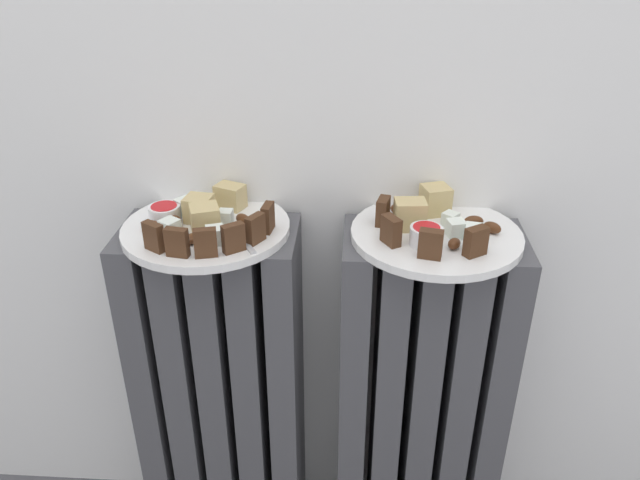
{
  "coord_description": "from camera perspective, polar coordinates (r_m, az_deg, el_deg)",
  "views": [
    {
      "loc": [
        0.05,
        -0.52,
        1.06
      ],
      "look_at": [
        0.0,
        0.28,
        0.64
      ],
      "focal_mm": 34.73,
      "sensor_mm": 36.0,
      "label": 1
    }
  ],
  "objects": [
    {
      "name": "turkish_delight_left_0",
      "position": [
        0.86,
        -9.62,
        0.44
      ],
      "size": [
        0.03,
        0.03,
        0.02
      ],
      "primitive_type": "cube",
      "rotation": [
        0.0,
        0.0,
        0.33
      ],
      "color": "white",
      "rests_on": "plate_left"
    },
    {
      "name": "radiator_right",
      "position": [
        1.1,
        9.07,
        -15.02
      ],
      "size": [
        0.28,
        0.15,
        0.64
      ],
      "color": "#47474C",
      "rests_on": "ground_plane"
    },
    {
      "name": "turkish_delight_right_2",
      "position": [
        0.88,
        14.0,
        0.6
      ],
      "size": [
        0.03,
        0.03,
        0.02
      ],
      "primitive_type": "cube",
      "rotation": [
        0.0,
        0.0,
        1.38
      ],
      "color": "white",
      "rests_on": "plate_right"
    },
    {
      "name": "radiator_left",
      "position": [
        1.12,
        -8.92,
        -14.3
      ],
      "size": [
        0.28,
        0.15,
        0.64
      ],
      "color": "#47474C",
      "rests_on": "ground_plane"
    },
    {
      "name": "medjool_date_left_0",
      "position": [
        0.93,
        -13.18,
        1.76
      ],
      "size": [
        0.03,
        0.02,
        0.02
      ],
      "primitive_type": "ellipsoid",
      "rotation": [
        0.0,
        0.0,
        2.6
      ],
      "color": "#4C2814",
      "rests_on": "plate_left"
    },
    {
      "name": "medjool_date_left_2",
      "position": [
        0.87,
        -11.8,
        0.09
      ],
      "size": [
        0.03,
        0.03,
        0.01
      ],
      "primitive_type": "ellipsoid",
      "rotation": [
        0.0,
        0.0,
        1.22
      ],
      "color": "#4C2814",
      "rests_on": "plate_left"
    },
    {
      "name": "dark_cake_slice_right_3",
      "position": [
        0.85,
        14.17,
        -0.14
      ],
      "size": [
        0.03,
        0.03,
        0.04
      ],
      "primitive_type": "cube",
      "rotation": [
        0.0,
        0.0,
        0.58
      ],
      "color": "#472B19",
      "rests_on": "plate_right"
    },
    {
      "name": "turkish_delight_left_2",
      "position": [
        0.92,
        -8.68,
        2.14
      ],
      "size": [
        0.02,
        0.02,
        0.02
      ],
      "primitive_type": "cube",
      "rotation": [
        0.0,
        0.0,
        1.54
      ],
      "color": "white",
      "rests_on": "plate_left"
    },
    {
      "name": "medjool_date_right_1",
      "position": [
        0.91,
        15.58,
        1.1
      ],
      "size": [
        0.03,
        0.03,
        0.02
      ],
      "primitive_type": "ellipsoid",
      "rotation": [
        0.0,
        0.0,
        2.5
      ],
      "color": "#4C2814",
      "rests_on": "plate_right"
    },
    {
      "name": "dark_cake_slice_left_1",
      "position": [
        0.84,
        -13.05,
        -0.22
      ],
      "size": [
        0.03,
        0.02,
        0.04
      ],
      "primitive_type": "cube",
      "rotation": [
        0.0,
        0.0,
        -0.17
      ],
      "color": "#472B19",
      "rests_on": "plate_left"
    },
    {
      "name": "fork",
      "position": [
        0.88,
        -7.43,
        0.38
      ],
      "size": [
        0.06,
        0.09,
        0.0
      ],
      "color": "#B7B7BC",
      "rests_on": "plate_left"
    },
    {
      "name": "medjool_date_left_1",
      "position": [
        0.91,
        -7.07,
        1.86
      ],
      "size": [
        0.03,
        0.03,
        0.02
      ],
      "primitive_type": "ellipsoid",
      "rotation": [
        0.0,
        0.0,
        2.36
      ],
      "color": "#4C2814",
      "rests_on": "plate_left"
    },
    {
      "name": "marble_cake_slice_left_2",
      "position": [
        0.93,
        -11.09,
        2.86
      ],
      "size": [
        0.04,
        0.04,
        0.04
      ],
      "primitive_type": "cube",
      "rotation": [
        0.0,
        0.0,
        -0.15
      ],
      "color": "tan",
      "rests_on": "plate_left"
    },
    {
      "name": "dark_cake_slice_left_0",
      "position": [
        0.86,
        -15.07,
        0.28
      ],
      "size": [
        0.03,
        0.03,
        0.04
      ],
      "primitive_type": "cube",
      "rotation": [
        0.0,
        0.0,
        -0.57
      ],
      "color": "#472B19",
      "rests_on": "plate_left"
    },
    {
      "name": "turkish_delight_right_0",
      "position": [
        0.92,
        11.91,
        1.9
      ],
      "size": [
        0.03,
        0.03,
        0.02
      ],
      "primitive_type": "cube",
      "rotation": [
        0.0,
        0.0,
        0.86
      ],
      "color": "white",
      "rests_on": "plate_right"
    },
    {
      "name": "turkish_delight_left_1",
      "position": [
        0.9,
        -13.66,
        1.12
      ],
      "size": [
        0.03,
        0.03,
        0.02
      ],
      "primitive_type": "cube",
      "rotation": [
        0.0,
        0.0,
        0.98
      ],
      "color": "white",
      "rests_on": "plate_left"
    },
    {
      "name": "plate_left",
      "position": [
        0.93,
        -10.43,
        1.06
      ],
      "size": [
        0.25,
        0.25,
        0.01
      ],
      "primitive_type": "cylinder",
      "color": "white",
      "rests_on": "radiator_left"
    },
    {
      "name": "marble_cake_slice_left_1",
      "position": [
        0.96,
        -8.27,
        3.99
      ],
      "size": [
        0.05,
        0.04,
        0.04
      ],
      "primitive_type": "cube",
      "rotation": [
        0.0,
        0.0,
        -0.39
      ],
      "color": "tan",
      "rests_on": "plate_left"
    },
    {
      "name": "dark_cake_slice_right_1",
      "position": [
        0.85,
        6.57,
        0.87
      ],
      "size": [
        0.03,
        0.03,
        0.04
      ],
      "primitive_type": "cube",
      "rotation": [
        0.0,
        0.0,
        -1.02
      ],
      "color": "#472B19",
      "rests_on": "plate_right"
    },
    {
      "name": "plate_right",
      "position": [
        0.91,
        10.63,
        0.47
      ],
      "size": [
        0.25,
        0.25,
        0.01
      ],
      "primitive_type": "cylinder",
      "color": "white",
      "rests_on": "radiator_right"
    },
    {
      "name": "marble_cake_slice_right_1",
      "position": [
        0.95,
        10.58,
        3.66
      ],
      "size": [
        0.05,
        0.05,
        0.04
      ],
      "primitive_type": "cube",
      "rotation": [
        0.0,
        0.0,
        0.31
      ],
      "color": "tan",
      "rests_on": "plate_right"
    },
    {
      "name": "medjool_date_right_2",
      "position": [
        0.93,
        13.97,
        1.68
      ],
      "size": [
        0.03,
        0.02,
        0.02
      ],
      "primitive_type": "ellipsoid",
      "rotation": [
        0.0,
        0.0,
        0.08
      ],
      "color": "#4C2814",
      "rests_on": "plate_right"
    },
    {
      "name": "medjool_date_right_0",
      "position": [
        0.86,
        12.26,
        -0.34
      ],
      "size": [
        0.03,
        0.03,
        0.01
      ],
      "primitive_type": "ellipsoid",
      "rotation": [
        0.0,
        0.0,
        1.06
      ],
      "color": "#4C2814",
      "rests_on": "plate_right"
    },
    {
      "name": "marble_cake_slice_right_0",
      "position": [
        0.9,
        8.28,
        2.34
      ],
      "size": [
        0.05,
        0.04,
        0.04
      ],
      "primitive_type": "cube",
      "rotation": [
        0.0,
        0.0,
        0.08
      ],
      "color": "tan",
      "rests_on": "plate_right"
    },
    {
      "name": "jam_bowl_right",
      "position": [
        0.86,
        9.73,
        0.5
      ],
      "size": [
        0.05,
        0.05,
        0.03
      ],
      "color": "white",
      "rests_on": "plate_right"
    },
    {
      "name": "medjool_date_left_3",
      "position": [
        0.92,
        -15.29,
        1.29
      ],
      "size": [
        0.03,
        0.02,
        0.02
      ],
      "primitive_type": "ellipsoid",
      "rotation": [
        0.0,
        0.0,
        3.06
      ],
      "color": "#4C2814",
      "rests_on": "plate_left"
    },
    {
      "name": "dark_cake_slice_left_3",
      "position": [
        0.84,
        -7.98,
        0.19
      ],
      "size": [
        0.03,
        0.03,
        0.04
      ],
      "primitive_type": "cube",
      "rotation": [
        0.0,
        0.0,
        0.63
      ],
      "color": "#472B19",
      "rests_on": "plate_left"
    },
    {
      "name": "jam_bowl_left",
      "position": [
        0.95,
        -14.13,
        2.53
      ],
      "size": [
        0.05,
        0.05,
        0.02
      ],
      "color": "white",
      "rests_on": "plate_left"
    },
    {
      "name": "dark_cake_slice_left_5",
      "position": [
        0.89,
        -4.83,
        2.06
      ],
      "size": [
        0.02,
        0.03,
        0.04
      ],
      "primitive_type": "cube",
      "rotation": [
        0.0,
        0.0,
        1.44
      ],
      "color": "#472B19",
      "rests_on": "plate_left"
    },
    {
      "name": "medjool_date_right_3",
      "position": [
        0.94,
        7.33,
        2.81
      ],
      "size": [
        0.03,
        0.03,
        0.02
      ],
      "primitive_type": "ellipsoid",
      "rotation": [
        0.0,
        0.0,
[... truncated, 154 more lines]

